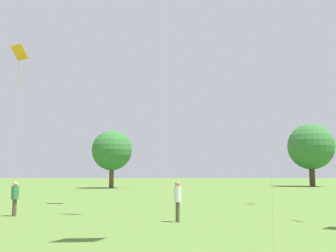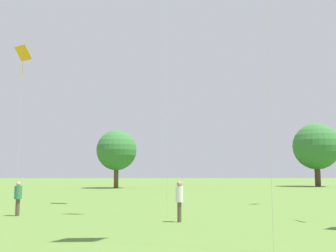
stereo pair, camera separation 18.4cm
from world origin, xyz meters
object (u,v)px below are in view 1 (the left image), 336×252
Objects in this scene: distant_tree_0 at (311,147)px; distant_tree_1 at (112,150)px; person_standing_0 at (178,197)px; kite_5 at (19,57)px; person_standing_2 at (15,196)px.

distant_tree_0 is 31.67m from distant_tree_1.
person_standing_0 is at bearing -79.63° from distant_tree_1.
person_standing_0 is 0.17× the size of kite_5.
person_standing_2 is 52.73m from distant_tree_0.
kite_5 is at bearing -133.86° from distant_tree_0.
person_standing_0 is at bearing -142.42° from kite_5.
distant_tree_1 is (-7.07, 38.60, 4.27)m from person_standing_0.
kite_5 reaches higher than person_standing_2.
distant_tree_0 is at bearing -108.27° from person_standing_0.
distant_tree_1 reaches higher than person_standing_2.
kite_5 is 1.30× the size of distant_tree_1.
person_standing_0 is 39.47m from distant_tree_1.
kite_5 is 30.75m from distant_tree_1.
person_standing_2 is at bearing -172.96° from kite_5.
distant_tree_1 is (3.16, 30.23, -4.65)m from kite_5.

